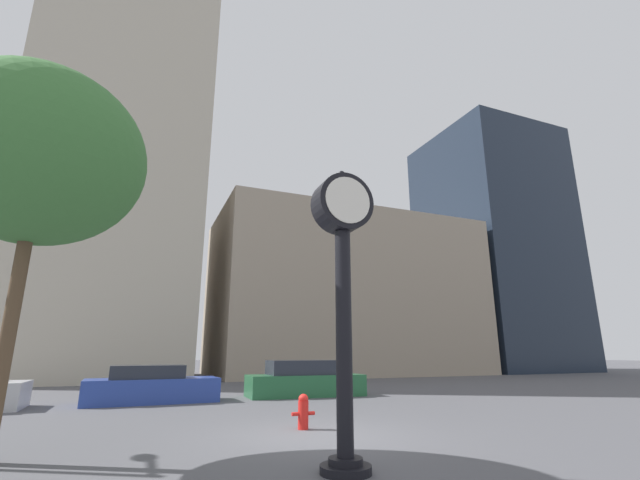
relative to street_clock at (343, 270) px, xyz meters
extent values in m
plane|color=#515156|center=(0.71, 2.87, -3.04)|extent=(200.00, 200.00, 0.00)
cube|color=#BCB29E|center=(-5.46, 26.87, 17.96)|extent=(11.34, 12.00, 41.98)
cube|color=gray|center=(12.88, 26.87, 3.31)|extent=(21.69, 12.00, 12.70)
cube|color=#1E2838|center=(30.24, 26.87, 9.10)|extent=(11.71, 12.00, 24.28)
cylinder|color=black|center=(0.00, 0.00, -2.98)|extent=(0.77, 0.77, 0.12)
cylinder|color=black|center=(0.00, 0.00, -2.87)|extent=(0.52, 0.52, 0.10)
cylinder|color=black|center=(0.00, 0.00, -1.08)|extent=(0.26, 0.26, 3.47)
cylinder|color=black|center=(0.00, 0.00, 1.15)|extent=(0.99, 0.45, 0.99)
cylinder|color=white|center=(0.00, -0.23, 1.15)|extent=(0.81, 0.02, 0.81)
cylinder|color=white|center=(0.00, 0.23, 1.15)|extent=(0.81, 0.02, 0.81)
sphere|color=black|center=(0.00, 0.00, 1.71)|extent=(0.12, 0.12, 0.12)
cube|color=#28429E|center=(-2.38, 10.88, -2.62)|extent=(4.56, 1.89, 0.83)
cube|color=#232833|center=(-2.61, 10.87, -1.98)|extent=(2.53, 1.60, 0.46)
cube|color=#236038|center=(3.50, 11.04, -2.61)|extent=(4.79, 2.01, 0.84)
cube|color=#232833|center=(3.26, 11.05, -1.90)|extent=(2.66, 1.70, 0.57)
cylinder|color=red|center=(0.72, 3.76, -2.73)|extent=(0.24, 0.24, 0.62)
sphere|color=red|center=(0.72, 3.76, -2.37)|extent=(0.23, 0.23, 0.23)
cylinder|color=red|center=(0.52, 3.76, -2.69)|extent=(0.16, 0.09, 0.09)
cylinder|color=red|center=(0.92, 3.76, -2.69)|extent=(0.16, 0.09, 0.09)
cylinder|color=brown|center=(-5.08, 2.70, -0.93)|extent=(0.24, 0.24, 4.22)
ellipsoid|color=#3D7538|center=(-5.08, 2.70, 2.32)|extent=(3.79, 3.79, 3.42)
camera|label=1|loc=(-3.00, -6.26, -1.31)|focal=24.00mm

